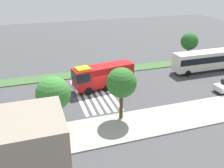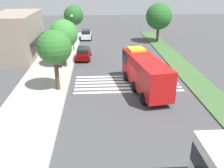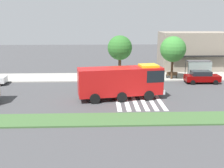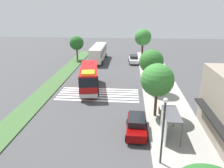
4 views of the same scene
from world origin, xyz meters
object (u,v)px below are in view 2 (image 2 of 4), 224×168
object	(u,v)px
fire_truck	(144,71)
median_tree_west	(159,16)
bus_stop_shelter	(64,46)
bench_near_shelter	(61,63)
sidewalk_tree_center	(63,34)
sidewalk_tree_east	(74,15)
parked_car_mid	(83,53)
sidewalk_tree_west	(54,48)
parked_car_east	(86,34)
street_lamp	(72,30)

from	to	relation	value
fire_truck	median_tree_west	bearing A→B (deg)	-25.96
bus_stop_shelter	bench_near_shelter	size ratio (longest dim) A/B	2.19
sidewalk_tree_center	sidewalk_tree_east	xyz separation A→B (m)	(16.42, 0.00, 0.17)
parked_car_mid	sidewalk_tree_west	size ratio (longest dim) A/B	0.75
parked_car_mid	sidewalk_tree_west	world-z (taller)	sidewalk_tree_west
parked_car_east	sidewalk_tree_center	distance (m)	17.42
bench_near_shelter	street_lamp	distance (m)	8.50
parked_car_mid	bus_stop_shelter	xyz separation A→B (m)	(0.59, 2.85, 1.01)
street_lamp	sidewalk_tree_east	xyz separation A→B (m)	(8.31, 0.40, 1.09)
parked_car_mid	median_tree_west	xyz separation A→B (m)	(9.62, -13.17, 3.81)
parked_car_east	median_tree_west	size ratio (longest dim) A/B	0.66
bus_stop_shelter	sidewalk_tree_center	xyz separation A→B (m)	(-4.18, -0.65, 2.52)
bench_near_shelter	sidewalk_tree_center	distance (m)	3.87
street_lamp	sidewalk_tree_east	distance (m)	8.39
parked_car_mid	parked_car_east	xyz separation A→B (m)	(13.33, -0.00, 0.04)
parked_car_east	bus_stop_shelter	size ratio (longest dim) A/B	1.31
sidewalk_tree_east	sidewalk_tree_west	bearing A→B (deg)	180.00
sidewalk_tree_west	sidewalk_tree_east	bearing A→B (deg)	0.00
parked_car_east	street_lamp	distance (m)	9.36
parked_car_mid	sidewalk_tree_east	bearing A→B (deg)	11.28
bus_stop_shelter	sidewalk_tree_center	bearing A→B (deg)	-171.18
sidewalk_tree_east	sidewalk_tree_center	bearing A→B (deg)	-180.00
bus_stop_shelter	fire_truck	bearing A→B (deg)	-140.95
fire_truck	median_tree_west	distance (m)	22.03
parked_car_mid	sidewalk_tree_center	xyz separation A→B (m)	(-3.59, 2.20, 3.53)
parked_car_east	sidewalk_tree_east	world-z (taller)	sidewalk_tree_east
bench_near_shelter	sidewalk_tree_west	distance (m)	8.70
parked_car_mid	parked_car_east	distance (m)	13.33
sidewalk_tree_center	sidewalk_tree_east	size ratio (longest dim) A/B	0.97
parked_car_mid	parked_car_east	size ratio (longest dim) A/B	1.02
street_lamp	median_tree_west	world-z (taller)	median_tree_west
median_tree_west	parked_car_east	bearing A→B (deg)	74.26
sidewalk_tree_west	sidewalk_tree_east	world-z (taller)	sidewalk_tree_east
fire_truck	sidewalk_tree_east	bearing A→B (deg)	11.43
parked_car_east	bench_near_shelter	xyz separation A→B (m)	(-16.74, 2.82, -0.33)
bus_stop_shelter	sidewalk_tree_west	xyz separation A→B (m)	(-11.69, -0.65, 2.72)
fire_truck	bus_stop_shelter	xyz separation A→B (m)	(11.89, 9.65, -0.15)
bus_stop_shelter	bench_near_shelter	bearing A→B (deg)	-179.64
bench_near_shelter	sidewalk_tree_west	bearing A→B (deg)	-175.37
fire_truck	parked_car_east	bearing A→B (deg)	6.41
parked_car_mid	bus_stop_shelter	world-z (taller)	bus_stop_shelter
bench_near_shelter	sidewalk_tree_center	size ratio (longest dim) A/B	0.26
sidewalk_tree_west	median_tree_west	bearing A→B (deg)	-36.56
fire_truck	sidewalk_tree_west	distance (m)	9.36
street_lamp	sidewalk_tree_east	size ratio (longest dim) A/B	0.89
bench_near_shelter	street_lamp	xyz separation A→B (m)	(7.93, -1.02, 2.90)
fire_truck	bus_stop_shelter	world-z (taller)	fire_truck
bus_stop_shelter	sidewalk_tree_center	size ratio (longest dim) A/B	0.57
street_lamp	sidewalk_tree_west	world-z (taller)	sidewalk_tree_west
street_lamp	bench_near_shelter	bearing A→B (deg)	172.64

